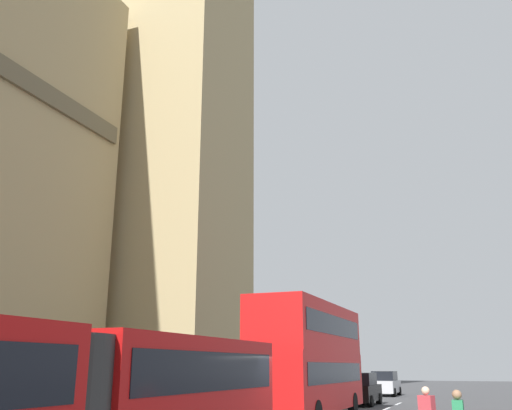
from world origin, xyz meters
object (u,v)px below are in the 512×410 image
sedan_lead (360,389)px  sedan_trailing (386,384)px  double_decker_bus (310,355)px  articulated_bus (45,394)px

sedan_lead → sedan_trailing: same height
sedan_lead → double_decker_bus: bearing=179.1°
sedan_lead → sedan_trailing: size_ratio=1.00×
articulated_bus → sedan_trailing: articulated_bus is taller
articulated_bus → sedan_lead: articulated_bus is taller
double_decker_bus → sedan_lead: double_decker_bus is taller
sedan_lead → articulated_bus: bearing=179.7°
articulated_bus → sedan_trailing: size_ratio=3.76×
sedan_trailing → double_decker_bus: bearing=-179.3°
double_decker_bus → sedan_lead: size_ratio=2.31×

